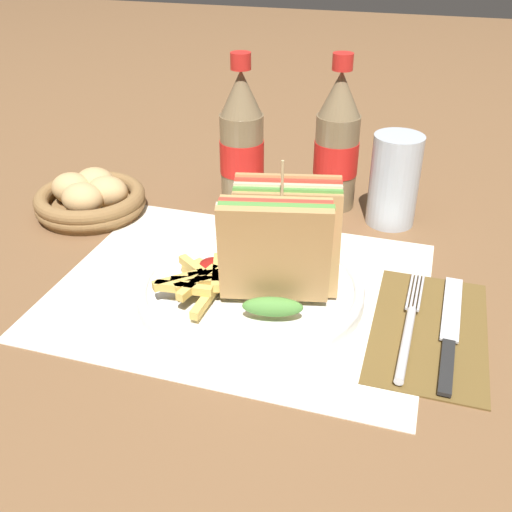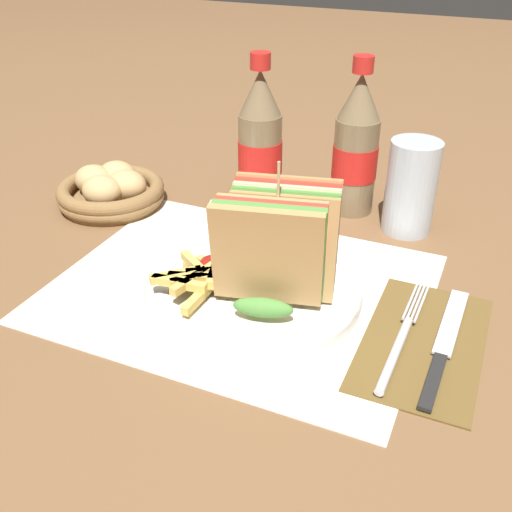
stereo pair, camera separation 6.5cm
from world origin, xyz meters
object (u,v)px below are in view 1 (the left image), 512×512
at_px(glass_near, 394,180).
at_px(bread_basket, 90,198).
at_px(fork, 408,331).
at_px(knife, 450,331).
at_px(plate_main, 251,288).
at_px(club_sandwich, 281,244).
at_px(coke_bottle_near, 242,144).
at_px(coke_bottle_far, 337,145).

height_order(glass_near, bread_basket, glass_near).
xyz_separation_m(fork, knife, (0.04, 0.02, -0.00)).
bearing_deg(plate_main, knife, -2.26).
distance_m(club_sandwich, glass_near, 0.25).
distance_m(knife, bread_basket, 0.50).
relative_size(fork, knife, 0.98).
bearing_deg(fork, club_sandwich, 172.50).
bearing_deg(coke_bottle_near, knife, -37.90).
bearing_deg(coke_bottle_far, glass_near, -19.37).
xyz_separation_m(plate_main, fork, (0.17, -0.02, -0.00)).
height_order(fork, knife, fork).
height_order(knife, glass_near, glass_near).
bearing_deg(glass_near, bread_basket, -166.92).
bearing_deg(bread_basket, fork, -19.31).
relative_size(coke_bottle_near, coke_bottle_far, 1.00).
xyz_separation_m(club_sandwich, knife, (0.18, -0.01, -0.07)).
distance_m(coke_bottle_far, glass_near, 0.09).
relative_size(coke_bottle_far, glass_near, 1.73).
bearing_deg(coke_bottle_far, coke_bottle_near, -164.64).
height_order(plate_main, coke_bottle_near, coke_bottle_near).
height_order(fork, glass_near, glass_near).
distance_m(fork, bread_basket, 0.47).
distance_m(fork, knife, 0.04).
relative_size(plate_main, club_sandwich, 1.69).
relative_size(glass_near, bread_basket, 0.81).
relative_size(fork, bread_basket, 1.26).
bearing_deg(fork, glass_near, 101.58).
height_order(club_sandwich, knife, club_sandwich).
bearing_deg(coke_bottle_near, bread_basket, -155.40).
bearing_deg(bread_basket, glass_near, 13.08).
bearing_deg(bread_basket, plate_main, -25.67).
xyz_separation_m(plate_main, club_sandwich, (0.03, -0.00, 0.06)).
height_order(knife, bread_basket, bread_basket).
bearing_deg(coke_bottle_near, coke_bottle_far, 15.36).
distance_m(club_sandwich, coke_bottle_far, 0.26).
bearing_deg(glass_near, fork, -79.82).
height_order(coke_bottle_far, glass_near, coke_bottle_far).
bearing_deg(coke_bottle_far, knife, -57.34).
height_order(plate_main, glass_near, glass_near).
xyz_separation_m(knife, coke_bottle_far, (-0.17, 0.26, 0.08)).
distance_m(club_sandwich, coke_bottle_near, 0.25).
distance_m(fork, coke_bottle_near, 0.36).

